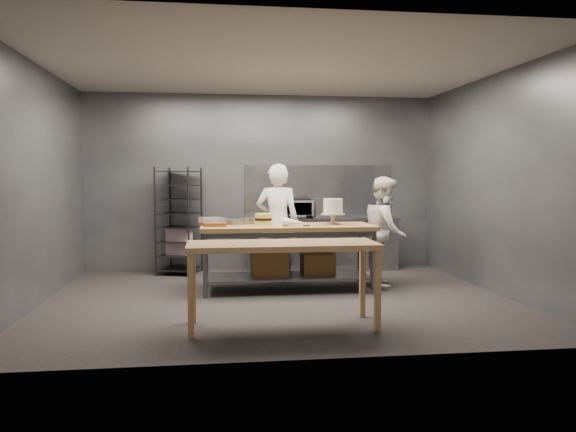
{
  "coord_description": "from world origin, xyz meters",
  "views": [
    {
      "loc": [
        -0.83,
        -7.23,
        1.59
      ],
      "look_at": [
        0.19,
        0.46,
        1.05
      ],
      "focal_mm": 35.0,
      "sensor_mm": 36.0,
      "label": 1
    }
  ],
  "objects_px": {
    "work_table": "(289,250)",
    "layer_cake": "(263,219)",
    "near_counter": "(283,251)",
    "speed_rack": "(179,222)",
    "chef_behind": "(278,223)",
    "microwave": "(298,209)",
    "chef_right": "(385,231)",
    "frosted_cake_stand": "(333,208)"
  },
  "relations": [
    {
      "from": "chef_right",
      "to": "layer_cake",
      "type": "relative_size",
      "value": 6.62
    },
    {
      "from": "work_table",
      "to": "chef_right",
      "type": "xyz_separation_m",
      "value": [
        1.45,
        0.17,
        0.23
      ]
    },
    {
      "from": "chef_behind",
      "to": "microwave",
      "type": "bearing_deg",
      "value": -101.51
    },
    {
      "from": "near_counter",
      "to": "frosted_cake_stand",
      "type": "relative_size",
      "value": 5.48
    },
    {
      "from": "near_counter",
      "to": "layer_cake",
      "type": "bearing_deg",
      "value": 90.9
    },
    {
      "from": "chef_behind",
      "to": "microwave",
      "type": "xyz_separation_m",
      "value": [
        0.46,
        1.01,
        0.16
      ]
    },
    {
      "from": "frosted_cake_stand",
      "to": "near_counter",
      "type": "bearing_deg",
      "value": -116.45
    },
    {
      "from": "near_counter",
      "to": "chef_right",
      "type": "height_order",
      "value": "chef_right"
    },
    {
      "from": "chef_right",
      "to": "frosted_cake_stand",
      "type": "height_order",
      "value": "chef_right"
    },
    {
      "from": "speed_rack",
      "to": "chef_behind",
      "type": "xyz_separation_m",
      "value": [
        1.52,
        -0.93,
        0.04
      ]
    },
    {
      "from": "near_counter",
      "to": "microwave",
      "type": "bearing_deg",
      "value": 78.97
    },
    {
      "from": "microwave",
      "to": "layer_cake",
      "type": "xyz_separation_m",
      "value": [
        -0.73,
        -1.6,
        -0.05
      ]
    },
    {
      "from": "speed_rack",
      "to": "frosted_cake_stand",
      "type": "xyz_separation_m",
      "value": [
        2.24,
        -1.58,
        0.3
      ]
    },
    {
      "from": "near_counter",
      "to": "chef_behind",
      "type": "bearing_deg",
      "value": 84.72
    },
    {
      "from": "work_table",
      "to": "chef_right",
      "type": "height_order",
      "value": "chef_right"
    },
    {
      "from": "near_counter",
      "to": "frosted_cake_stand",
      "type": "xyz_separation_m",
      "value": [
        0.95,
        1.91,
        0.34
      ]
    },
    {
      "from": "chef_behind",
      "to": "microwave",
      "type": "distance_m",
      "value": 1.12
    },
    {
      "from": "chef_behind",
      "to": "frosted_cake_stand",
      "type": "bearing_deg",
      "value": 150.42
    },
    {
      "from": "work_table",
      "to": "layer_cake",
      "type": "distance_m",
      "value": 0.56
    },
    {
      "from": "work_table",
      "to": "layer_cake",
      "type": "xyz_separation_m",
      "value": [
        -0.35,
        0.07,
        0.43
      ]
    },
    {
      "from": "near_counter",
      "to": "layer_cake",
      "type": "height_order",
      "value": "layer_cake"
    },
    {
      "from": "work_table",
      "to": "speed_rack",
      "type": "relative_size",
      "value": 1.37
    },
    {
      "from": "work_table",
      "to": "microwave",
      "type": "height_order",
      "value": "microwave"
    },
    {
      "from": "work_table",
      "to": "near_counter",
      "type": "height_order",
      "value": "work_table"
    },
    {
      "from": "speed_rack",
      "to": "chef_behind",
      "type": "relative_size",
      "value": 0.98
    },
    {
      "from": "chef_behind",
      "to": "frosted_cake_stand",
      "type": "distance_m",
      "value": 1.0
    },
    {
      "from": "chef_behind",
      "to": "frosted_cake_stand",
      "type": "height_order",
      "value": "chef_behind"
    },
    {
      "from": "microwave",
      "to": "frosted_cake_stand",
      "type": "xyz_separation_m",
      "value": [
        0.25,
        -1.66,
        0.1
      ]
    },
    {
      "from": "frosted_cake_stand",
      "to": "chef_behind",
      "type": "bearing_deg",
      "value": 137.46
    },
    {
      "from": "speed_rack",
      "to": "work_table",
      "type": "bearing_deg",
      "value": -44.87
    },
    {
      "from": "chef_right",
      "to": "frosted_cake_stand",
      "type": "xyz_separation_m",
      "value": [
        -0.81,
        -0.15,
        0.36
      ]
    },
    {
      "from": "chef_right",
      "to": "microwave",
      "type": "relative_size",
      "value": 2.94
    },
    {
      "from": "speed_rack",
      "to": "layer_cake",
      "type": "bearing_deg",
      "value": -50.45
    },
    {
      "from": "microwave",
      "to": "frosted_cake_stand",
      "type": "distance_m",
      "value": 1.69
    },
    {
      "from": "near_counter",
      "to": "microwave",
      "type": "distance_m",
      "value": 3.65
    },
    {
      "from": "speed_rack",
      "to": "chef_behind",
      "type": "distance_m",
      "value": 1.79
    },
    {
      "from": "chef_behind",
      "to": "layer_cake",
      "type": "xyz_separation_m",
      "value": [
        -0.27,
        -0.59,
        0.11
      ]
    },
    {
      "from": "microwave",
      "to": "layer_cake",
      "type": "relative_size",
      "value": 2.25
    },
    {
      "from": "speed_rack",
      "to": "near_counter",
      "type": "bearing_deg",
      "value": -69.77
    },
    {
      "from": "microwave",
      "to": "layer_cake",
      "type": "height_order",
      "value": "microwave"
    },
    {
      "from": "chef_behind",
      "to": "frosted_cake_stand",
      "type": "xyz_separation_m",
      "value": [
        0.71,
        -0.65,
        0.26
      ]
    },
    {
      "from": "work_table",
      "to": "speed_rack",
      "type": "bearing_deg",
      "value": 135.13
    }
  ]
}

